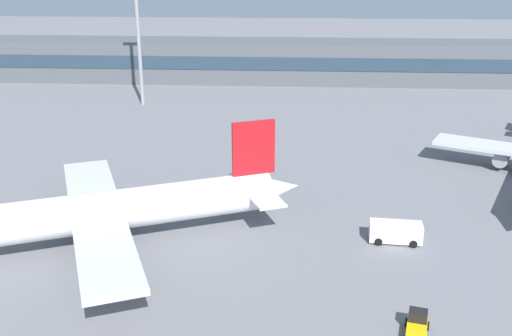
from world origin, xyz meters
The scene contains 6 objects.
ground_plane centered at (0.00, 40.00, 0.00)m, with size 400.00×400.00×0.00m, color slate.
terminal_building centered at (0.00, 105.57, 4.50)m, with size 121.99×12.13×9.00m.
airplane_near centered at (-9.68, 24.58, 3.44)m, with size 43.26×31.10×11.27m.
baggage_tug_yellow centered at (20.37, 11.84, 0.80)m, with size 2.50×3.85×1.75m.
service_van_white centered at (21.18, 27.40, 1.11)m, with size 5.34×2.64×2.08m.
floodlight_tower_west centered at (-17.97, 82.00, 16.04)m, with size 3.20×0.80×27.98m.
Camera 1 is at (10.48, -26.91, 27.64)m, focal length 41.49 mm.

